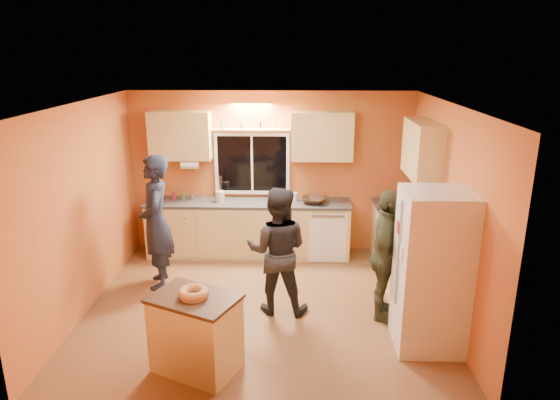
{
  "coord_description": "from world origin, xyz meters",
  "views": [
    {
      "loc": [
        0.4,
        -5.81,
        3.21
      ],
      "look_at": [
        0.2,
        0.4,
        1.33
      ],
      "focal_mm": 32.0,
      "sensor_mm": 36.0,
      "label": 1
    }
  ],
  "objects_px": {
    "person_right": "(386,256)",
    "person_left": "(156,222)",
    "refrigerator": "(432,271)",
    "person_center": "(277,251)",
    "island": "(196,333)"
  },
  "relations": [
    {
      "from": "island",
      "to": "person_left",
      "type": "height_order",
      "value": "person_left"
    },
    {
      "from": "refrigerator",
      "to": "person_center",
      "type": "bearing_deg",
      "value": 157.26
    },
    {
      "from": "person_left",
      "to": "person_center",
      "type": "bearing_deg",
      "value": 55.02
    },
    {
      "from": "refrigerator",
      "to": "person_center",
      "type": "distance_m",
      "value": 1.85
    },
    {
      "from": "person_center",
      "to": "person_right",
      "type": "relative_size",
      "value": 0.99
    },
    {
      "from": "person_center",
      "to": "refrigerator",
      "type": "bearing_deg",
      "value": 162.92
    },
    {
      "from": "person_center",
      "to": "person_right",
      "type": "height_order",
      "value": "person_right"
    },
    {
      "from": "refrigerator",
      "to": "person_right",
      "type": "height_order",
      "value": "refrigerator"
    },
    {
      "from": "refrigerator",
      "to": "person_right",
      "type": "distance_m",
      "value": 0.7
    },
    {
      "from": "refrigerator",
      "to": "person_center",
      "type": "height_order",
      "value": "refrigerator"
    },
    {
      "from": "refrigerator",
      "to": "island",
      "type": "height_order",
      "value": "refrigerator"
    },
    {
      "from": "person_center",
      "to": "person_right",
      "type": "distance_m",
      "value": 1.33
    },
    {
      "from": "person_right",
      "to": "person_left",
      "type": "bearing_deg",
      "value": 90.91
    },
    {
      "from": "person_left",
      "to": "person_right",
      "type": "xyz_separation_m",
      "value": [
        3.01,
        -0.81,
        -0.11
      ]
    },
    {
      "from": "refrigerator",
      "to": "person_left",
      "type": "relative_size",
      "value": 0.96
    }
  ]
}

